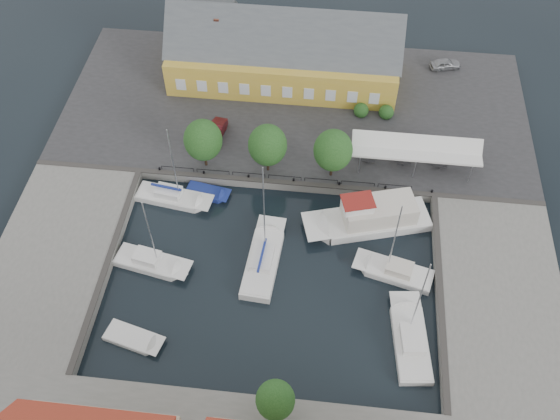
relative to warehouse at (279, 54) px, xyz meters
name	(u,v)px	position (x,y,z in m)	size (l,w,h in m)	color
ground	(273,265)	(2.60, -28.36, -4.43)	(140.00, 140.00, 0.00)	black
north_quay	(295,108)	(2.60, -5.36, -3.93)	(56.00, 26.00, 1.00)	#2D2D30
west_quay	(54,259)	(-19.40, -30.36, -3.93)	(12.00, 24.00, 1.00)	slate
east_quay	(500,301)	(24.60, -30.36, -3.93)	(12.00, 24.00, 1.00)	slate
quay_edge_fittings	(279,222)	(2.62, -23.61, -3.37)	(56.00, 24.72, 0.40)	#383533
warehouse	(279,54)	(0.00, 0.00, 0.00)	(28.56, 14.00, 9.55)	gold
tent_canopy	(416,148)	(16.60, -13.86, -0.74)	(14.00, 4.00, 2.83)	white
quay_trees	(268,145)	(0.60, -16.36, 0.45)	(18.20, 4.20, 6.30)	black
car_silver	(445,64)	(21.15, 3.93, -2.76)	(1.59, 3.95, 1.34)	#95979C
car_red	(216,132)	(-6.05, -11.80, -2.68)	(1.58, 4.53, 1.49)	#59141A
center_sailboat	(263,261)	(1.56, -28.13, -4.07)	(3.63, 10.22, 13.61)	white
trawler	(372,218)	(12.22, -21.98, -3.41)	(13.82, 7.49, 5.00)	white
east_boat_b	(395,272)	(14.70, -28.04, -4.17)	(8.25, 4.49, 10.91)	white
east_boat_c	(410,340)	(16.04, -35.33, -4.17)	(3.93, 9.61, 11.82)	white
west_boat_a	(173,198)	(-9.33, -20.99, -4.16)	(8.76, 3.63, 11.31)	white
west_boat_c	(151,263)	(-9.59, -29.61, -4.17)	(8.14, 3.98, 10.70)	white
launch_sw	(133,339)	(-9.28, -37.92, -4.34)	(5.91, 3.43, 0.98)	white
launch_nw	(207,193)	(-5.76, -19.75, -4.34)	(5.17, 2.79, 0.88)	navy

